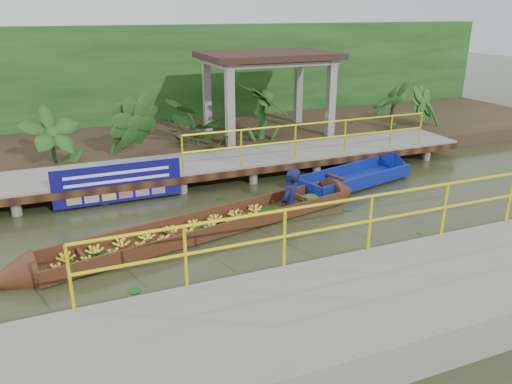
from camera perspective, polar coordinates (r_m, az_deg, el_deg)
name	(u,v)px	position (r m, az deg, el deg)	size (l,w,h in m)	color
ground	(257,225)	(11.21, 0.13, -3.82)	(80.00, 80.00, 0.00)	#292F17
land_strip	(176,139)	(17.93, -9.14, 5.96)	(30.00, 8.00, 0.45)	#34291A
far_dock	(211,164)	(14.08, -5.15, 3.26)	(16.00, 2.06, 1.66)	gray
near_dock	(419,299)	(8.37, 18.12, -11.53)	(18.00, 2.40, 1.73)	gray
pavilion	(268,64)	(17.30, 1.36, 14.41)	(4.40, 3.00, 3.00)	gray
foliage_backdrop	(158,80)	(20.01, -11.17, 12.49)	(30.00, 0.80, 4.00)	#133D13
vendor_boat	(227,213)	(11.04, -3.28, -2.39)	(8.88, 2.69, 2.32)	#3C1D10
moored_blue_boat	(377,172)	(14.66, 13.68, 2.18)	(4.12, 1.95, 0.95)	navy
blue_banner	(118,183)	(12.65, -15.47, 0.99)	(3.09, 0.04, 0.97)	#0F0C66
tropical_plants	(259,119)	(16.34, 0.30, 8.40)	(14.23, 1.23, 1.53)	#133D13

